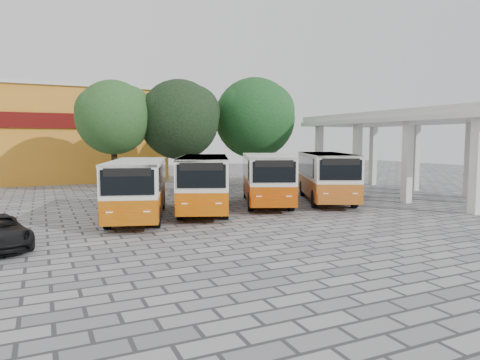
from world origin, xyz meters
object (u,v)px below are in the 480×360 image
bus_centre_left (204,179)px  bus_centre_right (267,176)px  bus_far_right (326,174)px  bus_far_left (138,185)px

bus_centre_left → bus_centre_right: bus_centre_right is taller
bus_centre_left → bus_far_right: bearing=22.7°
bus_centre_left → bus_far_right: (7.74, 0.14, 0.03)m
bus_centre_right → bus_far_right: size_ratio=0.98×
bus_centre_right → bus_centre_left: bearing=-146.7°
bus_far_right → bus_centre_left: bearing=-153.1°
bus_centre_left → bus_far_right: 7.74m
bus_far_left → bus_centre_right: bearing=27.7°
bus_centre_left → bus_centre_right: (4.04, 0.74, 0.00)m
bus_far_left → bus_centre_right: bus_centre_right is taller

